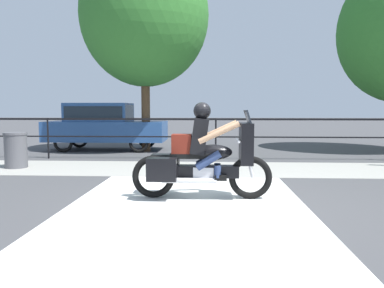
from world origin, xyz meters
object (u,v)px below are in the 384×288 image
(motorcycle, at_px, (202,157))
(tree_behind_car, at_px, (145,16))
(parked_car, at_px, (104,124))
(trash_bin, at_px, (16,150))

(motorcycle, xyz_separation_m, tree_behind_car, (-2.16, 6.96, 4.01))
(parked_car, height_order, trash_bin, parked_car)
(parked_car, height_order, tree_behind_car, tree_behind_car)
(trash_bin, distance_m, tree_behind_car, 6.38)
(parked_car, distance_m, trash_bin, 4.44)
(trash_bin, xyz_separation_m, tree_behind_car, (2.67, 3.93, 4.26))
(motorcycle, relative_size, tree_behind_car, 0.33)
(trash_bin, height_order, tree_behind_car, tree_behind_car)
(trash_bin, relative_size, tree_behind_car, 0.13)
(motorcycle, bearing_deg, trash_bin, 146.99)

